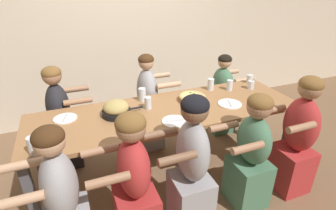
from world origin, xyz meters
TOP-DOWN VIEW (x-y plane):
  - ground_plane at (0.00, 0.00)m, footprint 18.00×18.00m
  - restaurant_back_panel at (0.00, 1.65)m, footprint 10.00×0.06m
  - dining_table at (0.00, 0.00)m, footprint 2.65×0.81m
  - pizza_board_main at (0.31, 0.10)m, footprint 0.29×0.29m
  - skillet_bowl at (-0.49, 0.07)m, footprint 0.39×0.27m
  - empty_plate_a at (0.99, -0.16)m, footprint 0.21×0.21m
  - empty_plate_b at (-0.03, -0.25)m, footprint 0.23×0.23m
  - empty_plate_c at (-0.94, 0.17)m, footprint 0.21×0.21m
  - empty_plate_d at (0.63, -0.12)m, footprint 0.24×0.24m
  - cocktail_glass_blue at (1.09, 0.14)m, footprint 0.07×0.07m
  - drinking_glass_a at (0.87, -0.31)m, footprint 0.08×0.08m
  - drinking_glass_b at (0.83, 0.20)m, footprint 0.07×0.07m
  - drinking_glass_c at (1.19, 0.31)m, footprint 0.08×0.08m
  - drinking_glass_d at (-0.17, 0.09)m, footprint 0.07×0.07m
  - drinking_glass_e at (-1.17, -0.31)m, footprint 0.08×0.08m
  - drinking_glass_f at (-0.17, 0.29)m, footprint 0.08×0.08m
  - drinking_glass_g at (0.64, 0.29)m, footprint 0.07×0.07m
  - diner_near_midleft at (-0.52, -0.63)m, footprint 0.51×0.40m
  - diner_near_midright at (0.55, -0.63)m, footprint 0.51×0.40m
  - diner_far_right at (1.03, 0.63)m, footprint 0.51×0.40m
  - diner_far_center at (-0.01, 0.63)m, footprint 0.51×0.40m
  - diner_near_left at (-1.02, -0.63)m, footprint 0.51×0.40m
  - diner_far_left at (-1.01, 0.63)m, footprint 0.51×0.40m
  - diner_near_center at (-0.04, -0.63)m, footprint 0.51×0.40m
  - diner_near_right at (1.07, -0.63)m, footprint 0.51×0.40m

SIDE VIEW (x-z plane):
  - ground_plane at x=0.00m, z-range 0.00..0.00m
  - diner_far_right at x=1.03m, z-range -0.05..1.04m
  - diner_near_midright at x=0.55m, z-range -0.04..1.09m
  - diner_far_left at x=-1.01m, z-range -0.05..1.12m
  - diner_near_left at x=-1.02m, z-range -0.05..1.12m
  - diner_far_center at x=-0.01m, z-range -0.06..1.14m
  - diner_near_midleft at x=-0.52m, z-range -0.04..1.13m
  - diner_near_right at x=1.07m, z-range -0.04..1.17m
  - diner_near_center at x=-0.04m, z-range -0.04..1.18m
  - dining_table at x=0.00m, z-range 0.32..1.12m
  - empty_plate_d at x=0.63m, z-range 0.80..0.82m
  - empty_plate_b at x=-0.03m, z-range 0.80..0.82m
  - empty_plate_a at x=0.99m, z-range 0.80..0.82m
  - empty_plate_c at x=-0.94m, z-range 0.80..0.82m
  - pizza_board_main at x=0.31m, z-range 0.80..0.86m
  - drinking_glass_c at x=1.19m, z-range 0.79..0.89m
  - cocktail_glass_blue at x=1.09m, z-range 0.78..0.91m
  - drinking_glass_a at x=0.87m, z-range 0.79..0.91m
  - drinking_glass_b at x=0.83m, z-range 0.79..0.91m
  - drinking_glass_d at x=-0.17m, z-range 0.79..0.91m
  - drinking_glass_e at x=-1.17m, z-range 0.79..0.93m
  - drinking_glass_f at x=-0.17m, z-range 0.79..0.93m
  - skillet_bowl at x=-0.49m, z-range 0.79..0.94m
  - drinking_glass_g at x=0.64m, z-range 0.80..0.93m
  - restaurant_back_panel at x=0.00m, z-range 0.00..3.20m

